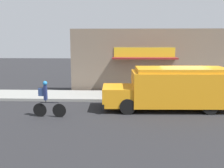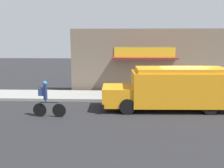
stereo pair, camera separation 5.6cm
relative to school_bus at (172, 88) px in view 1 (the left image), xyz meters
The scene contains 6 objects.
ground_plane 2.01m from the school_bus, 59.45° to the left, with size 70.00×70.00×0.00m, color #232326.
sidewalk 3.07m from the school_bus, 72.97° to the left, with size 28.00×2.65×0.16m.
storefront 4.69m from the school_bus, 80.45° to the left, with size 13.87×0.97×4.28m.
school_bus is the anchor object (origin of this frame).
cyclist 6.27m from the school_bus, 165.35° to the right, with size 1.57×0.21×1.70m.
trash_bin 3.75m from the school_bus, 65.81° to the left, with size 0.49×0.49×0.83m.
Camera 1 is at (-3.38, -14.70, 3.58)m, focal length 42.00 mm.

